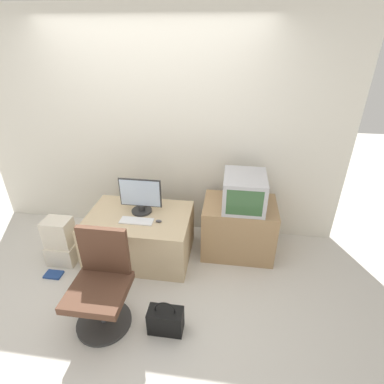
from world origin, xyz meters
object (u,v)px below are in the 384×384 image
object	(u,v)px
cardboard_box_lower	(64,252)
book	(54,275)
crt_tv	(244,191)
office_chair	(101,286)
handbag	(166,320)
mouse	(159,221)
keyboard	(137,221)
main_monitor	(140,196)

from	to	relation	value
cardboard_box_lower	book	distance (m)	0.27
crt_tv	cardboard_box_lower	bearing A→B (deg)	-167.69
office_chair	handbag	bearing A→B (deg)	-5.46
handbag	mouse	bearing A→B (deg)	105.97
keyboard	handbag	size ratio (longest dim) A/B	1.04
main_monitor	mouse	distance (m)	0.35
main_monitor	crt_tv	bearing A→B (deg)	6.25
keyboard	handbag	bearing A→B (deg)	-60.20
mouse	handbag	bearing A→B (deg)	-74.03
crt_tv	handbag	xyz separation A→B (m)	(-0.64, -1.17, -0.70)
keyboard	book	xyz separation A→B (m)	(-0.87, -0.36, -0.54)
book	crt_tv	bearing A→B (deg)	19.08
main_monitor	mouse	size ratio (longest dim) A/B	6.96
main_monitor	cardboard_box_lower	world-z (taller)	main_monitor
cardboard_box_lower	book	xyz separation A→B (m)	(-0.00, -0.25, -0.10)
crt_tv	main_monitor	bearing A→B (deg)	-173.75
cardboard_box_lower	book	world-z (taller)	cardboard_box_lower
main_monitor	mouse	bearing A→B (deg)	-38.01
book	mouse	bearing A→B (deg)	18.91
keyboard	mouse	size ratio (longest dim) A/B	5.30
mouse	book	xyz separation A→B (m)	(-1.10, -0.38, -0.55)
main_monitor	office_chair	size ratio (longest dim) A/B	0.52
main_monitor	office_chair	bearing A→B (deg)	-94.87
crt_tv	keyboard	bearing A→B (deg)	-163.71
handbag	crt_tv	bearing A→B (deg)	61.55
main_monitor	keyboard	size ratio (longest dim) A/B	1.31
main_monitor	book	xyz separation A→B (m)	(-0.87, -0.56, -0.72)
mouse	office_chair	distance (m)	0.89
main_monitor	keyboard	world-z (taller)	main_monitor
cardboard_box_lower	book	size ratio (longest dim) A/B	1.71
crt_tv	book	distance (m)	2.25
keyboard	cardboard_box_lower	world-z (taller)	keyboard
crt_tv	book	world-z (taller)	crt_tv
office_chair	cardboard_box_lower	world-z (taller)	office_chair
main_monitor	keyboard	bearing A→B (deg)	-89.60
mouse	crt_tv	bearing A→B (deg)	19.30
cardboard_box_lower	handbag	distance (m)	1.54
cardboard_box_lower	crt_tv	bearing A→B (deg)	12.31
mouse	book	distance (m)	1.29
cardboard_box_lower	keyboard	bearing A→B (deg)	6.99
crt_tv	office_chair	xyz separation A→B (m)	(-1.21, -1.12, -0.43)
mouse	handbag	distance (m)	1.00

